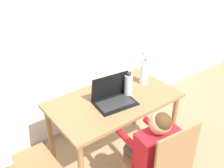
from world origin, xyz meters
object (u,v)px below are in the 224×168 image
object	(u,v)px
flower_vase	(144,72)
water_bottle	(128,85)
person_seated	(152,146)
laptop	(113,96)
chair_spare	(10,157)

from	to	relation	value
flower_vase	water_bottle	size ratio (longest dim) A/B	1.53
person_seated	flower_vase	size ratio (longest dim) A/B	2.65
laptop	water_bottle	world-z (taller)	laptop
chair_spare	person_seated	bearing A→B (deg)	-121.66
person_seated	flower_vase	distance (m)	0.81
person_seated	water_bottle	world-z (taller)	water_bottle
person_seated	flower_vase	bearing A→B (deg)	-121.23
person_seated	laptop	bearing A→B (deg)	-86.20
chair_spare	person_seated	xyz separation A→B (m)	(0.93, -0.53, -0.02)
person_seated	laptop	size ratio (longest dim) A/B	2.45
chair_spare	water_bottle	xyz separation A→B (m)	(1.13, 0.01, 0.21)
person_seated	laptop	distance (m)	0.56
laptop	water_bottle	distance (m)	0.19
laptop	flower_vase	size ratio (longest dim) A/B	1.08
flower_vase	water_bottle	bearing A→B (deg)	-163.76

